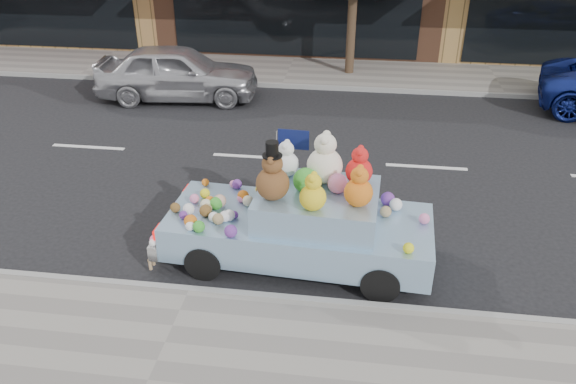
# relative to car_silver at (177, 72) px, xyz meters

# --- Properties ---
(ground) EXTENTS (120.00, 120.00, 0.00)m
(ground) POSITION_rel_car_silver_xyz_m (2.85, -3.63, -0.79)
(ground) COLOR black
(ground) RESTS_ON ground
(near_sidewalk) EXTENTS (60.00, 3.00, 0.12)m
(near_sidewalk) POSITION_rel_car_silver_xyz_m (2.85, -10.13, -0.73)
(near_sidewalk) COLOR gray
(near_sidewalk) RESTS_ON ground
(far_sidewalk) EXTENTS (60.00, 3.00, 0.12)m
(far_sidewalk) POSITION_rel_car_silver_xyz_m (2.85, 2.87, -0.73)
(far_sidewalk) COLOR gray
(far_sidewalk) RESTS_ON ground
(near_kerb) EXTENTS (60.00, 0.12, 0.13)m
(near_kerb) POSITION_rel_car_silver_xyz_m (2.85, -8.63, -0.72)
(near_kerb) COLOR gray
(near_kerb) RESTS_ON ground
(far_kerb) EXTENTS (60.00, 0.12, 0.13)m
(far_kerb) POSITION_rel_car_silver_xyz_m (2.85, 1.37, -0.72)
(far_kerb) COLOR gray
(far_kerb) RESTS_ON ground
(car_silver) EXTENTS (4.78, 2.30, 1.57)m
(car_silver) POSITION_rel_car_silver_xyz_m (0.00, 0.00, 0.00)
(car_silver) COLOR #B7B7BC
(car_silver) RESTS_ON ground
(art_car) EXTENTS (4.58, 2.00, 2.30)m
(art_car) POSITION_rel_car_silver_xyz_m (4.45, -7.48, 0.01)
(art_car) COLOR black
(art_car) RESTS_ON ground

